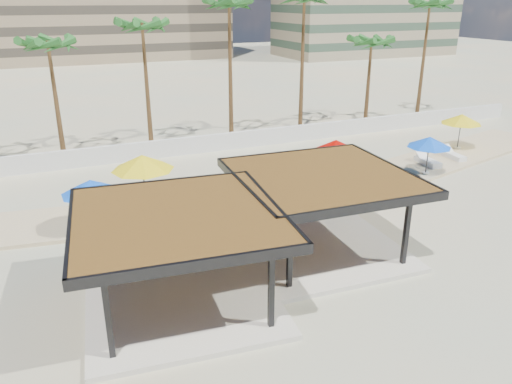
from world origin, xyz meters
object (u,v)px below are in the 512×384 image
lounger_a (203,201)px  lounger_b (260,190)px  pavilion_central (321,205)px  umbrella_c (336,147)px  pavilion_west (179,250)px  lounger_c (453,155)px  lounger_d (427,161)px

lounger_a → lounger_b: 3.35m
pavilion_central → umbrella_c: size_ratio=2.15×
pavilion_central → pavilion_west: 6.57m
lounger_a → lounger_c: size_ratio=1.03×
pavilion_west → lounger_a: (3.32, 7.93, -1.70)m
pavilion_west → pavilion_central: bearing=19.2°
lounger_d → lounger_a: bearing=97.1°
pavilion_west → lounger_d: (18.41, 8.53, -1.69)m
pavilion_central → lounger_a: size_ratio=3.60×
pavilion_central → umbrella_c: (4.17, 5.57, 0.53)m
pavilion_central → lounger_d: (12.01, 7.04, -1.69)m
lounger_b → umbrella_c: bearing=-86.8°
lounger_a → lounger_b: (3.34, 0.27, -0.00)m
pavilion_central → umbrella_c: pavilion_central is taller
lounger_b → lounger_d: bearing=-69.0°
pavilion_central → lounger_c: 16.36m
pavilion_central → pavilion_west: size_ratio=0.96×
pavilion_west → umbrella_c: 12.72m
pavilion_west → lounger_b: (6.65, 8.20, -1.71)m
pavilion_west → lounger_c: bearing=29.1°
pavilion_central → lounger_b: bearing=91.1°
umbrella_c → lounger_a: (-7.25, 0.86, -2.24)m
pavilion_central → umbrella_c: bearing=56.5°
lounger_b → lounger_c: lounger_c is taller
umbrella_c → pavilion_central: bearing=-126.8°
pavilion_west → lounger_b: pavilion_west is taller
lounger_c → lounger_d: (-2.48, -0.35, 0.02)m
lounger_b → pavilion_central: bearing=-162.8°
umbrella_c → lounger_d: size_ratio=1.56×
umbrella_c → lounger_b: bearing=163.8°
lounger_a → lounger_d: (15.09, 0.61, 0.02)m
pavilion_central → lounger_d: pavilion_central is taller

